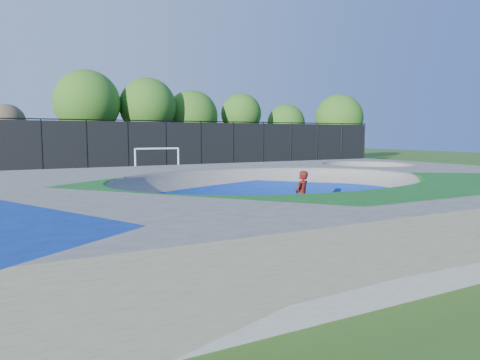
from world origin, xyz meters
name	(u,v)px	position (x,y,z in m)	size (l,w,h in m)	color
ground	(274,221)	(0.00, 0.00, 0.00)	(120.00, 120.00, 0.00)	#2B5217
skate_deck	(274,199)	(0.00, 0.00, 0.75)	(22.00, 14.00, 1.50)	gray
skater	(302,196)	(0.90, -0.31, 0.85)	(0.62, 0.41, 1.69)	#B41B0E
skateboard	(302,220)	(0.90, -0.31, 0.03)	(0.78, 0.22, 0.05)	black
soccer_goal	(157,157)	(0.77, 15.97, 1.41)	(3.08, 0.12, 2.04)	white
fence	(128,145)	(0.00, 21.00, 2.10)	(48.09, 0.09, 4.04)	black
treeline	(86,109)	(-2.20, 26.37, 5.07)	(54.22, 7.08, 8.29)	#4A3325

